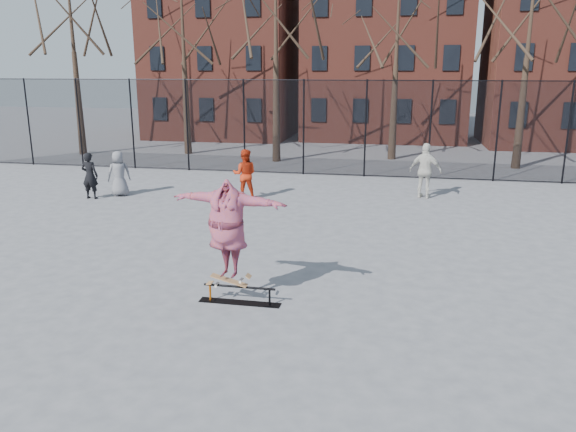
% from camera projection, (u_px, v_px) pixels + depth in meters
% --- Properties ---
extents(ground, '(100.00, 100.00, 0.00)m').
position_uv_depth(ground, '(264.00, 289.00, 11.59)').
color(ground, '#5C5D61').
extents(skate_rail, '(1.61, 0.25, 0.36)m').
position_uv_depth(skate_rail, '(240.00, 296.00, 10.89)').
color(skate_rail, black).
rests_on(skate_rail, ground).
extents(skateboard, '(0.79, 0.19, 0.09)m').
position_uv_depth(skateboard, '(229.00, 283.00, 10.86)').
color(skateboard, '#A57542').
rests_on(skateboard, skate_rail).
extents(skater, '(2.39, 0.95, 1.89)m').
position_uv_depth(skater, '(228.00, 234.00, 10.61)').
color(skater, '#59398F').
rests_on(skater, skateboard).
extents(bystander_grey, '(0.94, 0.84, 1.61)m').
position_uv_depth(bystander_grey, '(119.00, 173.00, 19.93)').
color(bystander_grey, slate).
rests_on(bystander_grey, ground).
extents(bystander_black, '(0.60, 0.40, 1.62)m').
position_uv_depth(bystander_black, '(90.00, 176.00, 19.48)').
color(bystander_black, black).
rests_on(bystander_black, ground).
extents(bystander_red, '(0.94, 0.79, 1.73)m').
position_uv_depth(bystander_red, '(245.00, 174.00, 19.48)').
color(bystander_red, '#B82A10').
rests_on(bystander_red, ground).
extents(bystander_white, '(1.22, 0.78, 1.93)m').
position_uv_depth(bystander_white, '(426.00, 171.00, 19.55)').
color(bystander_white, beige).
rests_on(bystander_white, ground).
extents(fence, '(34.03, 0.07, 4.00)m').
position_uv_depth(fence, '(336.00, 127.00, 23.40)').
color(fence, black).
rests_on(fence, ground).
extents(tree_row, '(33.66, 7.46, 10.67)m').
position_uv_depth(tree_row, '(344.00, 3.00, 26.03)').
color(tree_row, black).
rests_on(tree_row, ground).
extents(rowhouses, '(29.00, 7.00, 13.00)m').
position_uv_depth(rowhouses, '(373.00, 41.00, 34.57)').
color(rowhouses, maroon).
rests_on(rowhouses, ground).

